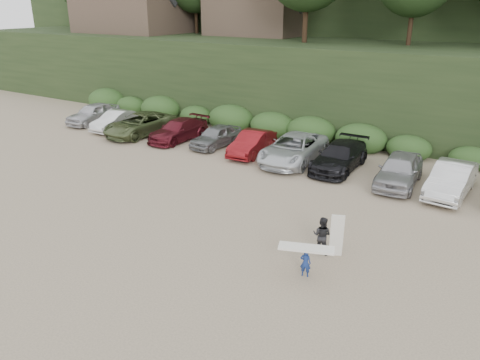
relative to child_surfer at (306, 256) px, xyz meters
The scene contains 4 objects.
ground 4.34m from the child_surfer, 169.43° to the left, with size 120.00×120.00×0.00m, color tan.
parked_cars 11.59m from the child_surfer, 111.65° to the left, with size 39.57×6.18×1.61m.
child_surfer is the anchor object (origin of this frame).
adult_surfer 1.79m from the child_surfer, 93.38° to the left, with size 1.20×0.59×1.73m.
Camera 1 is at (9.64, -13.76, 8.91)m, focal length 35.00 mm.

